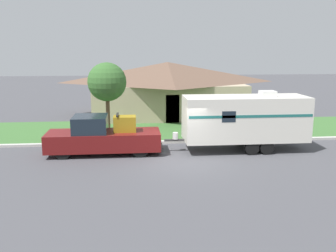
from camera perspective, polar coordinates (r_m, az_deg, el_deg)
The scene contains 8 objects.
ground_plane at distance 18.21m, azimuth 2.34°, elevation -5.50°, with size 120.00×120.00×0.00m, color #47474C.
curb_strip at distance 21.78m, azimuth 1.00°, elevation -2.41°, with size 80.00×0.30×0.14m.
lawn_strip at distance 25.32m, azimuth 0.07°, elevation -0.53°, with size 80.00×7.00×0.03m.
house_across_street at distance 31.06m, azimuth -0.07°, elevation 5.90°, with size 12.66×8.53×4.31m.
pickup_truck at distance 19.72m, azimuth -9.93°, elevation -1.64°, with size 5.95×2.03×2.08m.
travel_trailer at distance 20.37m, azimuth 11.67°, elevation 1.15°, with size 7.59×2.24×3.20m.
mailbox at distance 23.40m, azimuth 11.42°, elevation 0.71°, with size 0.48×0.20×1.32m.
tree_in_yard at distance 22.92m, azimuth -9.28°, elevation 6.59°, with size 2.34×2.34×4.59m.
Camera 1 is at (-2.40, -17.23, 5.39)m, focal length 40.00 mm.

